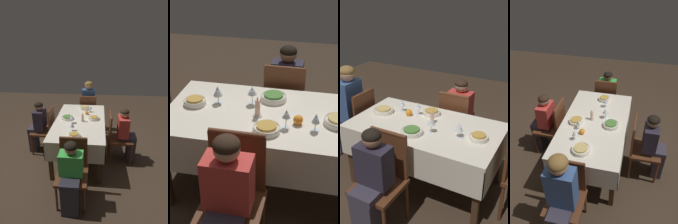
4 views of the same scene
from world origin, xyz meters
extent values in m
plane|color=#3D2D21|center=(0.00, 0.00, 0.00)|extent=(8.00, 8.00, 0.00)
cube|color=silver|center=(0.00, 0.00, 0.72)|extent=(1.58, 0.90, 0.04)
cube|color=silver|center=(0.00, 0.45, 0.56)|extent=(1.58, 0.01, 0.29)
cube|color=silver|center=(0.00, -0.45, 0.56)|extent=(1.58, 0.01, 0.29)
cube|color=silver|center=(0.79, 0.00, 0.56)|extent=(0.01, 0.90, 0.29)
cube|color=#3D2616|center=(0.72, -0.38, 0.35)|extent=(0.06, 0.06, 0.71)
cylinder|color=#562D19|center=(0.90, -0.17, 0.21)|extent=(0.03, 0.03, 0.41)
cube|color=#562D19|center=(0.08, 0.75, 0.43)|extent=(0.41, 0.41, 0.04)
cube|color=#562D19|center=(0.08, 0.55, 0.68)|extent=(0.38, 0.03, 0.45)
cylinder|color=#562D19|center=(0.08, 0.55, 0.90)|extent=(0.37, 0.04, 0.04)
cylinder|color=#562D19|center=(0.26, 0.56, 0.21)|extent=(0.03, 0.03, 0.41)
cylinder|color=#562D19|center=(-0.10, 0.56, 0.21)|extent=(0.03, 0.03, 0.41)
cube|color=#562D19|center=(-0.08, -0.75, 0.43)|extent=(0.41, 0.41, 0.04)
cube|color=#562D19|center=(-0.08, -0.55, 0.68)|extent=(0.38, 0.03, 0.45)
cylinder|color=#562D19|center=(-0.08, -0.55, 0.90)|extent=(0.37, 0.04, 0.04)
cylinder|color=#562D19|center=(-0.26, -0.93, 0.21)|extent=(0.03, 0.03, 0.41)
cylinder|color=#562D19|center=(0.10, -0.93, 0.21)|extent=(0.03, 0.03, 0.41)
cylinder|color=#562D19|center=(-0.26, -0.56, 0.21)|extent=(0.03, 0.03, 0.41)
cylinder|color=#562D19|center=(0.10, -0.56, 0.21)|extent=(0.03, 0.03, 0.41)
cube|color=#383342|center=(0.08, 0.86, 0.48)|extent=(0.24, 0.31, 0.06)
cube|color=red|center=(0.08, 0.78, 0.69)|extent=(0.30, 0.18, 0.35)
sphere|color=tan|center=(0.08, 0.78, 0.94)|extent=(0.16, 0.16, 0.16)
ellipsoid|color=black|center=(0.08, 0.78, 0.97)|extent=(0.16, 0.16, 0.11)
cube|color=#383342|center=(-0.08, -0.95, 0.23)|extent=(0.22, 0.14, 0.45)
cube|color=#383342|center=(-0.08, -0.86, 0.48)|extent=(0.24, 0.31, 0.06)
cube|color=#282333|center=(-0.08, -0.78, 0.70)|extent=(0.30, 0.18, 0.36)
sphere|color=#9E7051|center=(-0.08, -0.78, 0.95)|extent=(0.16, 0.16, 0.16)
ellipsoid|color=black|center=(-0.08, -0.78, 0.98)|extent=(0.16, 0.16, 0.11)
cylinder|color=white|center=(-0.40, 0.17, 0.74)|extent=(0.07, 0.07, 0.00)
cylinder|color=white|center=(-0.40, 0.17, 0.78)|extent=(0.01, 0.01, 0.06)
cone|color=white|center=(-0.40, 0.17, 0.85)|extent=(0.06, 0.06, 0.07)
cylinder|color=white|center=(-0.40, 0.17, 0.83)|extent=(0.04, 0.04, 0.03)
cylinder|color=silver|center=(0.59, -0.02, 0.76)|extent=(0.18, 0.18, 0.04)
torus|color=silver|center=(0.59, -0.02, 0.78)|extent=(0.18, 0.18, 0.01)
cylinder|color=gold|center=(0.59, -0.02, 0.79)|extent=(0.13, 0.13, 0.02)
cylinder|color=white|center=(0.41, -0.08, 0.74)|extent=(0.07, 0.07, 0.00)
cylinder|color=white|center=(0.41, -0.08, 0.78)|extent=(0.01, 0.01, 0.07)
cone|color=white|center=(0.41, -0.08, 0.86)|extent=(0.08, 0.08, 0.08)
cylinder|color=white|center=(0.41, -0.08, 0.84)|extent=(0.05, 0.05, 0.04)
cylinder|color=silver|center=(-0.06, 0.25, 0.76)|extent=(0.20, 0.20, 0.04)
torus|color=silver|center=(-0.06, 0.25, 0.78)|extent=(0.20, 0.20, 0.01)
cylinder|color=gold|center=(-0.06, 0.25, 0.79)|extent=(0.15, 0.15, 0.02)
cylinder|color=white|center=(-0.19, 0.17, 0.74)|extent=(0.07, 0.07, 0.00)
cylinder|color=white|center=(-0.19, 0.17, 0.79)|extent=(0.01, 0.01, 0.08)
cone|color=white|center=(-0.19, 0.17, 0.86)|extent=(0.06, 0.06, 0.06)
cylinder|color=white|center=(-0.19, 0.17, 0.85)|extent=(0.04, 0.04, 0.03)
cylinder|color=silver|center=(-0.03, -0.23, 0.76)|extent=(0.22, 0.22, 0.04)
torus|color=silver|center=(-0.03, -0.23, 0.78)|extent=(0.22, 0.22, 0.01)
cylinder|color=#4C7F38|center=(-0.03, -0.23, 0.79)|extent=(0.16, 0.16, 0.02)
cylinder|color=white|center=(0.13, -0.13, 0.74)|extent=(0.06, 0.06, 0.00)
cylinder|color=white|center=(0.13, -0.13, 0.79)|extent=(0.01, 0.01, 0.08)
cone|color=white|center=(0.13, -0.13, 0.86)|extent=(0.08, 0.08, 0.07)
cylinder|color=white|center=(0.13, -0.13, 0.85)|extent=(0.05, 0.05, 0.03)
cylinder|color=beige|center=(0.05, 0.05, 0.75)|extent=(0.07, 0.07, 0.01)
cylinder|color=beige|center=(0.05, 0.05, 0.82)|extent=(0.04, 0.04, 0.13)
ellipsoid|color=#F9C64C|center=(0.05, 0.05, 0.89)|extent=(0.01, 0.01, 0.03)
sphere|color=orange|center=(-0.27, 0.11, 0.78)|extent=(0.07, 0.07, 0.07)
camera|label=1|loc=(2.87, 0.33, 2.12)|focal=28.00mm
camera|label=2|loc=(-0.40, 2.29, 2.10)|focal=55.00mm
camera|label=3|loc=(1.24, -2.30, 2.11)|focal=45.00mm
camera|label=4|loc=(-2.32, -0.52, 2.68)|focal=35.00mm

